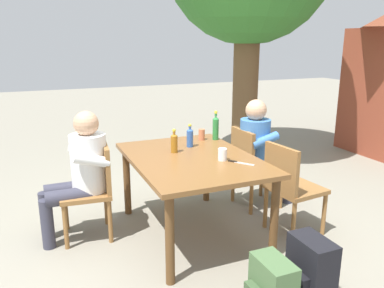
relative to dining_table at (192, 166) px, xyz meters
name	(u,v)px	position (x,y,z in m)	size (l,w,h in m)	color
ground_plane	(192,233)	(0.00, 0.00, -0.67)	(24.00, 24.00, 0.00)	gray
dining_table	(192,166)	(0.00, 0.00, 0.00)	(1.48, 1.07, 0.76)	brown
chair_near_left	(94,186)	(-0.33, -0.83, -0.18)	(0.48, 0.48, 0.87)	olive
chair_far_left	(251,164)	(-0.33, 0.83, -0.18)	(0.45, 0.45, 0.87)	olive
chair_far_right	(290,184)	(0.34, 0.83, -0.18)	(0.49, 0.49, 0.87)	olive
person_in_white_shirt	(80,169)	(-0.33, -0.94, -0.01)	(0.47, 0.61, 1.18)	white
person_in_plaid_shirt	(261,147)	(-0.33, 0.94, -0.01)	(0.47, 0.61, 1.18)	#3D70B2
bottle_green	(216,127)	(-0.48, 0.47, 0.22)	(0.06, 0.06, 0.30)	#287A38
bottle_amber	(174,143)	(-0.20, -0.10, 0.18)	(0.06, 0.06, 0.22)	#996019
bottle_blue	(190,137)	(-0.32, 0.11, 0.19)	(0.06, 0.06, 0.23)	#2D56A3
cup_white	(222,154)	(0.20, 0.21, 0.14)	(0.08, 0.08, 0.11)	white
cup_terracotta	(202,135)	(-0.52, 0.33, 0.15)	(0.06, 0.06, 0.12)	#BC6B47
table_knife	(239,163)	(0.32, 0.30, 0.09)	(0.21, 0.16, 0.01)	silver
backpack_by_near_side	(310,271)	(1.21, 0.38, -0.44)	(0.33, 0.26, 0.46)	black
backpack_by_far_side	(271,288)	(1.23, 0.05, -0.48)	(0.32, 0.25, 0.40)	#47663D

